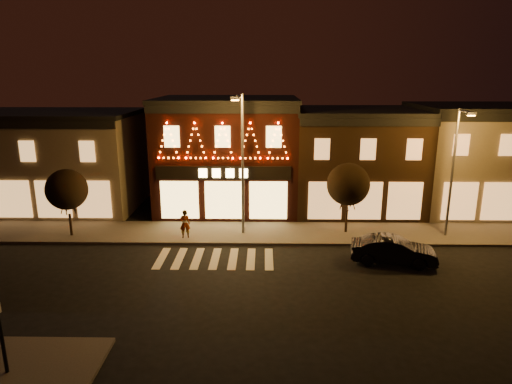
{
  "coord_description": "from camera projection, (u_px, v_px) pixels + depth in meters",
  "views": [
    {
      "loc": [
        2.69,
        -19.08,
        9.97
      ],
      "look_at": [
        2.28,
        4.0,
        3.85
      ],
      "focal_mm": 31.38,
      "sensor_mm": 36.0,
      "label": 1
    }
  ],
  "objects": [
    {
      "name": "pedestrian",
      "position": [
        185.0,
        224.0,
        27.48
      ],
      "size": [
        0.72,
        0.54,
        1.78
      ],
      "primitive_type": "imported",
      "rotation": [
        0.0,
        0.0,
        3.33
      ],
      "color": "gray",
      "rests_on": "sidewalk_far"
    },
    {
      "name": "building_right_b",
      "position": [
        476.0,
        158.0,
        33.24
      ],
      "size": [
        9.2,
        8.28,
        7.8
      ],
      "color": "#746653",
      "rests_on": "ground"
    },
    {
      "name": "ground",
      "position": [
        206.0,
        293.0,
        21.04
      ],
      "size": [
        120.0,
        120.0,
        0.0
      ],
      "primitive_type": "plane",
      "color": "black",
      "rests_on": "ground"
    },
    {
      "name": "tree_left",
      "position": [
        67.0,
        190.0,
        27.39
      ],
      "size": [
        2.52,
        2.52,
        4.22
      ],
      "rotation": [
        0.0,
        0.0,
        0.05
      ],
      "color": "black",
      "rests_on": "sidewalk_far"
    },
    {
      "name": "building_pulp",
      "position": [
        228.0,
        154.0,
        33.48
      ],
      "size": [
        10.2,
        8.34,
        8.3
      ],
      "color": "black",
      "rests_on": "ground"
    },
    {
      "name": "building_left",
      "position": [
        57.0,
        160.0,
        33.85
      ],
      "size": [
        12.2,
        8.28,
        7.3
      ],
      "color": "#746653",
      "rests_on": "ground"
    },
    {
      "name": "dark_sedan",
      "position": [
        393.0,
        250.0,
        24.13
      ],
      "size": [
        4.69,
        2.33,
        1.48
      ],
      "primitive_type": "imported",
      "rotation": [
        0.0,
        0.0,
        1.39
      ],
      "color": "black",
      "rests_on": "ground"
    },
    {
      "name": "streetlamp_mid",
      "position": [
        242.0,
        154.0,
        27.0
      ],
      "size": [
        0.69,
        2.0,
        8.69
      ],
      "rotation": [
        0.0,
        0.0,
        0.18
      ],
      "color": "#59595E",
      "rests_on": "sidewalk_far"
    },
    {
      "name": "streetlamp_right",
      "position": [
        455.0,
        164.0,
        26.7
      ],
      "size": [
        0.49,
        1.79,
        7.85
      ],
      "rotation": [
        0.0,
        0.0,
        0.0
      ],
      "color": "#59595E",
      "rests_on": "sidewalk_far"
    },
    {
      "name": "tree_right",
      "position": [
        348.0,
        184.0,
        27.91
      ],
      "size": [
        2.68,
        2.68,
        4.48
      ],
      "rotation": [
        0.0,
        0.0,
        -0.08
      ],
      "color": "black",
      "rests_on": "sidewalk_far"
    },
    {
      "name": "sidewalk_far",
      "position": [
        253.0,
        233.0,
        28.72
      ],
      "size": [
        44.0,
        4.0,
        0.15
      ],
      "primitive_type": "cube",
      "color": "#47423D",
      "rests_on": "ground"
    },
    {
      "name": "building_right_a",
      "position": [
        355.0,
        159.0,
        33.44
      ],
      "size": [
        9.2,
        8.28,
        7.5
      ],
      "color": "#362213",
      "rests_on": "ground"
    }
  ]
}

